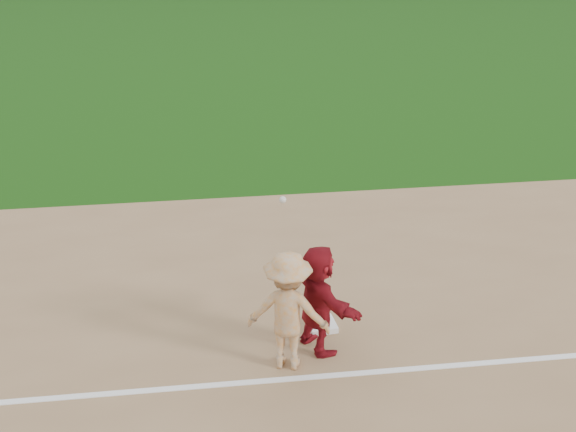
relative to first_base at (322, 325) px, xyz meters
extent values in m
plane|color=#16430C|center=(-0.36, -0.31, -0.06)|extent=(160.00, 160.00, 0.00)
cube|color=white|center=(-0.36, -1.11, -0.04)|extent=(60.00, 0.10, 0.01)
cube|color=white|center=(0.00, 0.00, 0.00)|extent=(0.44, 0.44, 0.09)
imported|color=maroon|center=(-0.15, -0.46, 0.77)|extent=(1.05, 1.57, 1.62)
imported|color=#AAA9AC|center=(-0.60, -0.78, 0.82)|extent=(1.25, 0.93, 1.73)
sphere|color=silver|center=(-0.63, -0.42, 2.29)|extent=(0.09, 0.09, 0.09)
camera|label=1|loc=(-1.59, -8.67, 6.24)|focal=45.00mm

